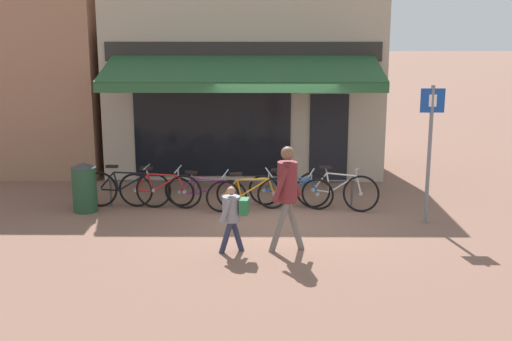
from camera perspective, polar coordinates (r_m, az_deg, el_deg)
name	(u,v)px	position (r m, az deg, el deg)	size (l,w,h in m)	color
ground_plane	(277,217)	(12.58, 1.85, -4.15)	(160.00, 160.00, 0.00)	brown
shop_front	(245,76)	(16.42, -1.00, 8.38)	(6.68, 4.87, 4.79)	tan
bike_rack_rail	(231,183)	(13.15, -2.22, -1.16)	(5.06, 0.04, 0.57)	#47494F
bicycle_black	(126,188)	(13.40, -11.45, -1.57)	(1.86, 0.52, 0.88)	black
bicycle_red	(160,190)	(13.21, -8.56, -1.70)	(1.74, 0.52, 0.87)	black
bicycle_purple	(205,192)	(13.09, -4.56, -1.91)	(1.74, 0.65, 0.80)	black
bicycle_orange	(248,193)	(12.86, -0.70, -2.06)	(1.71, 0.57, 0.84)	black
bicycle_blue	(290,191)	(13.10, 3.06, -1.82)	(1.75, 0.73, 0.82)	black
bicycle_silver	(337,190)	(13.09, 7.17, -1.77)	(1.69, 0.67, 0.90)	black
pedestrian_adult	(287,187)	(10.47, 2.79, -1.48)	(0.61, 0.49, 1.78)	slate
pedestrian_child	(233,212)	(10.49, -2.05, -3.71)	(0.51, 0.43, 1.13)	#282D47
litter_bin	(84,187)	(13.26, -15.01, -1.43)	(0.49, 0.49, 1.00)	#23472D
parking_sign	(430,141)	(12.25, 15.21, 2.59)	(0.44, 0.07, 2.61)	slate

